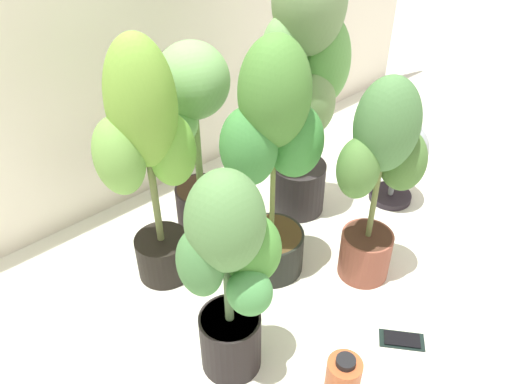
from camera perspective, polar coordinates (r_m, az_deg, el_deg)
name	(u,v)px	position (r m, az deg, el deg)	size (l,w,h in m)	color
ground_plane	(292,293)	(1.94, 3.79, -10.65)	(8.00, 8.00, 0.00)	silver
potted_plant_back_left	(147,152)	(1.69, -11.53, 4.18)	(0.35, 0.29, 0.91)	black
potted_plant_front_left	(230,268)	(1.44, -2.73, -8.03)	(0.32, 0.30, 0.72)	black
potted_plant_center	(273,150)	(1.70, 1.86, 4.43)	(0.40, 0.28, 0.89)	black
potted_plant_front_right	(380,172)	(1.75, 13.05, 2.10)	(0.37, 0.26, 0.78)	brown
potted_plant_back_center	(192,128)	(1.91, -6.81, 6.77)	(0.37, 0.34, 0.78)	black
potted_plant_back_right	(307,69)	(1.95, 5.44, 12.91)	(0.38, 0.35, 1.06)	#282424
cell_phone	(402,340)	(1.86, 15.22, -14.89)	(0.15, 0.16, 0.01)	black
floor_fan	(399,151)	(2.26, 14.90, 4.19)	(0.33, 0.33, 0.38)	#261F27
nutrient_bottle	(342,381)	(1.63, 9.16, -19.23)	(0.10, 0.10, 0.19)	#B5532B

